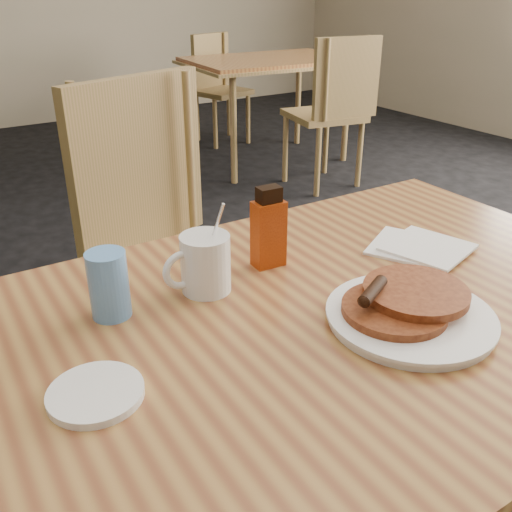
{
  "coord_description": "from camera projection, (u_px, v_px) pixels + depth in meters",
  "views": [
    {
      "loc": [
        -0.51,
        -0.7,
        1.27
      ],
      "look_at": [
        -0.03,
        0.03,
        0.84
      ],
      "focal_mm": 40.0,
      "sensor_mm": 36.0,
      "label": 1
    }
  ],
  "objects": [
    {
      "name": "blue_tumbler",
      "position": [
        109.0,
        285.0,
        0.95
      ],
      "size": [
        0.08,
        0.08,
        0.12
      ],
      "primitive_type": "cylinder",
      "rotation": [
        0.0,
        0.0,
        -0.15
      ],
      "color": "#629DE5",
      "rests_on": "main_table"
    },
    {
      "name": "syrup_bottle",
      "position": [
        269.0,
        230.0,
        1.11
      ],
      "size": [
        0.06,
        0.04,
        0.16
      ],
      "rotation": [
        0.0,
        0.0,
        -0.07
      ],
      "color": "maroon",
      "rests_on": "main_table"
    },
    {
      "name": "pancake_plate",
      "position": [
        408.0,
        311.0,
        0.95
      ],
      "size": [
        0.28,
        0.28,
        0.07
      ],
      "rotation": [
        0.0,
        0.0,
        0.02
      ],
      "color": "white",
      "rests_on": "main_table"
    },
    {
      "name": "chair_neighbor_near",
      "position": [
        334.0,
        101.0,
        3.56
      ],
      "size": [
        0.51,
        0.51,
        0.95
      ],
      "rotation": [
        0.0,
        0.0,
        -0.2
      ],
      "color": "#A47D4D",
      "rests_on": "floor"
    },
    {
      "name": "neighbor_table",
      "position": [
        270.0,
        64.0,
        4.04
      ],
      "size": [
        1.23,
        0.88,
        0.75
      ],
      "rotation": [
        0.0,
        0.0,
        -0.08
      ],
      "color": "#AA783C",
      "rests_on": "floor"
    },
    {
      "name": "napkin_stack",
      "position": [
        419.0,
        247.0,
        1.2
      ],
      "size": [
        0.22,
        0.23,
        0.01
      ],
      "rotation": [
        0.0,
        0.0,
        0.49
      ],
      "color": "white",
      "rests_on": "main_table"
    },
    {
      "name": "chair_neighbor_far",
      "position": [
        216.0,
        79.0,
        4.7
      ],
      "size": [
        0.47,
        0.48,
        0.85
      ],
      "rotation": [
        0.0,
        0.0,
        0.26
      ],
      "color": "#A47D4D",
      "rests_on": "floor"
    },
    {
      "name": "coffee_mug",
      "position": [
        204.0,
        263.0,
        1.03
      ],
      "size": [
        0.13,
        0.09,
        0.17
      ],
      "rotation": [
        0.0,
        0.0,
        0.19
      ],
      "color": "white",
      "rests_on": "main_table"
    },
    {
      "name": "side_saucer",
      "position": [
        96.0,
        393.0,
        0.78
      ],
      "size": [
        0.17,
        0.17,
        0.01
      ],
      "primitive_type": "cylinder",
      "rotation": [
        0.0,
        0.0,
        -0.3
      ],
      "color": "white",
      "rests_on": "main_table"
    },
    {
      "name": "chair_main_far",
      "position": [
        158.0,
        228.0,
        1.65
      ],
      "size": [
        0.59,
        0.6,
        1.03
      ],
      "rotation": [
        0.0,
        0.0,
        0.32
      ],
      "color": "#A47D4D",
      "rests_on": "floor"
    },
    {
      "name": "main_table",
      "position": [
        332.0,
        326.0,
        1.02
      ],
      "size": [
        1.34,
        0.92,
        0.75
      ],
      "rotation": [
        0.0,
        0.0,
        -0.02
      ],
      "color": "#AA783C",
      "rests_on": "floor"
    }
  ]
}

